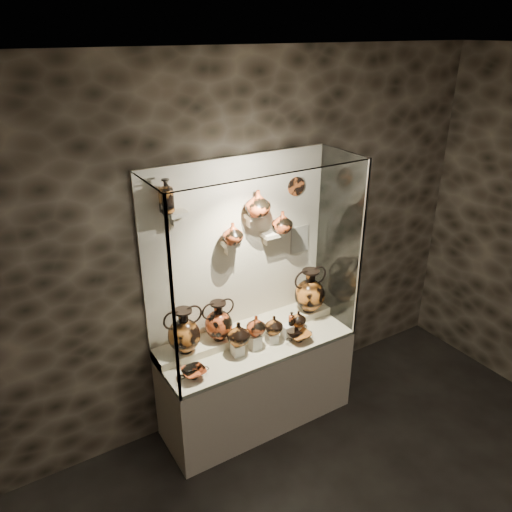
{
  "coord_description": "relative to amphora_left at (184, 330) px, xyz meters",
  "views": [
    {
      "loc": [
        -1.88,
        -0.88,
        3.32
      ],
      "look_at": [
        0.04,
        2.25,
        1.63
      ],
      "focal_mm": 35.0,
      "sensor_mm": 36.0,
      "label": 1
    }
  ],
  "objects": [
    {
      "name": "jug_e",
      "position": [
        1.0,
        -0.18,
        -0.11
      ],
      "size": [
        0.18,
        0.18,
        0.14
      ],
      "primitive_type": "imported",
      "rotation": [
        0.0,
        0.0,
        -0.4
      ],
      "color": "#AE5F21",
      "rests_on": "pedestal_e"
    },
    {
      "name": "pedestal_d",
      "position": [
        0.88,
        -0.18,
        -0.21
      ],
      "size": [
        0.09,
        0.09,
        0.12
      ],
      "primitive_type": "cube",
      "color": "beige",
      "rests_on": "front_tier"
    },
    {
      "name": "front_tier",
      "position": [
        0.6,
        -0.13,
        -0.28
      ],
      "size": [
        1.68,
        0.58,
        0.03
      ],
      "primitive_type": "cube",
      "color": "beige",
      "rests_on": "plinth"
    },
    {
      "name": "bracket_cc",
      "position": [
        0.88,
        0.11,
        0.6
      ],
      "size": [
        0.14,
        0.12,
        0.04
      ],
      "primitive_type": "cube",
      "color": "beige",
      "rests_on": "back_panel"
    },
    {
      "name": "glass_top",
      "position": [
        0.6,
        -0.13,
        1.3
      ],
      "size": [
        1.7,
        0.6,
        0.01
      ],
      "primitive_type": "cube",
      "color": "white",
      "rests_on": "back_panel"
    },
    {
      "name": "kylix_right",
      "position": [
        0.94,
        -0.29,
        -0.22
      ],
      "size": [
        0.31,
        0.28,
        0.1
      ],
      "primitive_type": null,
      "rotation": [
        0.0,
        0.0,
        0.33
      ],
      "color": "#AE5F21",
      "rests_on": "front_tier"
    },
    {
      "name": "frame_post_left",
      "position": [
        -0.24,
        -0.42,
        0.5
      ],
      "size": [
        0.02,
        0.02,
        1.6
      ],
      "primitive_type": "cube",
      "color": "gray",
      "rests_on": "plinth"
    },
    {
      "name": "lekythos_tall",
      "position": [
        -0.02,
        0.1,
        1.12
      ],
      "size": [
        0.13,
        0.13,
        0.29
      ],
      "primitive_type": null,
      "rotation": [
        0.0,
        0.0,
        -0.19
      ],
      "color": "#AE5F21",
      "rests_on": "bracket_ul"
    },
    {
      "name": "info_placard",
      "position": [
        1.24,
        0.16,
        0.46
      ],
      "size": [
        0.19,
        0.01,
        0.25
      ],
      "primitive_type": "cube",
      "color": "beige",
      "rests_on": "back_panel"
    },
    {
      "name": "ovoid_vase_a",
      "position": [
        0.5,
        0.07,
        0.71
      ],
      "size": [
        0.19,
        0.19,
        0.18
      ],
      "primitive_type": "imported",
      "rotation": [
        0.0,
        0.0,
        -0.09
      ],
      "color": "#B0441F",
      "rests_on": "bracket_ca"
    },
    {
      "name": "pedestal_b",
      "position": [
        0.55,
        -0.18,
        -0.2
      ],
      "size": [
        0.09,
        0.09,
        0.13
      ],
      "primitive_type": "cube",
      "color": "beige",
      "rests_on": "front_tier"
    },
    {
      "name": "pedestal_c",
      "position": [
        0.72,
        -0.18,
        -0.22
      ],
      "size": [
        0.09,
        0.09,
        0.09
      ],
      "primitive_type": "cube",
      "color": "beige",
      "rests_on": "front_tier"
    },
    {
      "name": "amphora_left",
      "position": [
        0.0,
        0.0,
        0.0
      ],
      "size": [
        0.36,
        0.36,
        0.39
      ],
      "primitive_type": null,
      "rotation": [
        0.0,
        0.0,
        -0.15
      ],
      "color": "#AE5F21",
      "rests_on": "rear_tier"
    },
    {
      "name": "pedestal_e",
      "position": [
        1.02,
        -0.18,
        -0.23
      ],
      "size": [
        0.09,
        0.09,
        0.08
      ],
      "primitive_type": "cube",
      "color": "beige",
      "rests_on": "front_tier"
    },
    {
      "name": "jug_c",
      "position": [
        0.75,
        -0.18,
        -0.09
      ],
      "size": [
        0.17,
        0.17,
        0.16
      ],
      "primitive_type": "imported",
      "rotation": [
        0.0,
        0.0,
        -0.07
      ],
      "color": "#AE5F21",
      "rests_on": "pedestal_c"
    },
    {
      "name": "pedestal_a",
      "position": [
        0.38,
        -0.18,
        -0.22
      ],
      "size": [
        0.09,
        0.09,
        0.1
      ],
      "primitive_type": "cube",
      "color": "beige",
      "rests_on": "front_tier"
    },
    {
      "name": "plinth",
      "position": [
        0.6,
        -0.13,
        -0.7
      ],
      "size": [
        1.7,
        0.6,
        0.8
      ],
      "primitive_type": "cube",
      "color": "beige",
      "rests_on": "floor"
    },
    {
      "name": "rear_tier",
      "position": [
        0.6,
        0.04,
        -0.25
      ],
      "size": [
        1.7,
        0.25,
        0.1
      ],
      "primitive_type": "cube",
      "color": "beige",
      "rests_on": "plinth"
    },
    {
      "name": "bracket_cb",
      "position": [
        0.7,
        0.11,
        0.8
      ],
      "size": [
        0.1,
        0.12,
        0.04
      ],
      "primitive_type": "cube",
      "color": "beige",
      "rests_on": "back_panel"
    },
    {
      "name": "jug_b",
      "position": [
        0.57,
        -0.17,
        -0.05
      ],
      "size": [
        0.18,
        0.18,
        0.17
      ],
      "primitive_type": "imported",
      "rotation": [
        0.0,
        0.0,
        0.06
      ],
      "color": "#B0441F",
      "rests_on": "pedestal_b"
    },
    {
      "name": "bracket_ul",
      "position": [
        0.05,
        0.11,
        0.95
      ],
      "size": [
        0.14,
        0.12,
        0.04
      ],
      "primitive_type": "cube",
      "color": "beige",
      "rests_on": "back_panel"
    },
    {
      "name": "jug_a",
      "position": [
        0.4,
        -0.18,
        -0.07
      ],
      "size": [
        0.23,
        0.23,
        0.2
      ],
      "primitive_type": "imported",
      "rotation": [
        0.0,
        0.0,
        -0.25
      ],
      "color": "#AE5F21",
      "rests_on": "pedestal_a"
    },
    {
      "name": "amphora_right",
      "position": [
        1.25,
        -0.01,
        0.01
      ],
      "size": [
        0.45,
        0.45,
        0.42
      ],
      "primitive_type": null,
      "rotation": [
        0.0,
        0.0,
        -0.43
      ],
      "color": "#AE5F21",
      "rests_on": "rear_tier"
    },
    {
      "name": "glass_front",
      "position": [
        0.6,
        -0.43,
        0.5
      ],
      "size": [
        1.7,
        0.01,
        1.6
      ],
      "primitive_type": "cube",
      "color": "white",
      "rests_on": "plinth"
    },
    {
      "name": "ovoid_vase_b",
      "position": [
        0.73,
        0.05,
        0.93
      ],
      "size": [
        0.23,
        0.23,
        0.22
      ],
      "primitive_type": "imported",
      "rotation": [
        0.0,
        0.0,
        -0.14
      ],
      "color": "#B0441F",
      "rests_on": "bracket_cb"
    },
    {
      "name": "back_panel",
      "position": [
        0.6,
        0.18,
        0.5
      ],
      "size": [
        1.7,
        0.03,
        1.6
      ],
      "primitive_type": "cube",
      "color": "beige",
      "rests_on": "plinth"
    },
    {
      "name": "ovoid_vase_c",
      "position": [
        0.98,
        0.07,
        0.72
      ],
      "size": [
        0.19,
        0.19,
        0.19
      ],
      "primitive_type": "imported",
      "rotation": [
        0.0,
        0.0,
        -0.07
      ],
      "color": "#B0441F",
      "rests_on": "bracket_cc"
    },
    {
      "name": "kylix_left",
      "position": [
        -0.05,
        -0.27,
        -0.22
      ],
      "size": [
        0.25,
        0.22,
        0.1
      ],
      "primitive_type": null,
      "rotation": [
        0.0,
        0.0,
        0.06
      ],
      "color": "#B0441F",
      "rests_on": "front_tier"
    },
    {
      "name": "frame_post_right",
      "position": [
        1.44,
        -0.42,
        0.5
      ],
      "size": [
        0.02,
        0.02,
        1.6
      ],
      "primitive_type": "cube",
      "color": "gray",
      "rests_on": "plinth"
    },
    {
      "name": "lekythos_small",
      "position": [
        0.92,
        -0.2,
        -0.07
      ],
      "size": [
        0.06,
        0.06,
        0.14
      ],
      "primitive_type": null,
      "rotation": [
        0.0,
        0.0,
        -0.0
      ],
      "color": "#B0441F",
      "rests_on": "pedestal_d"
    },
    {
      "name": "glass_left",
      "position": [
        -0.24,
        -0.13,
        0.5
      ],
      "size": [
        0.01,
        0.6,
        1.6
      ],
      "primitive_type": "cube",
      "color": "white",
      "rests_on": "plinth"
    },
    {
      "name": "amphora_mid",
      "position": [
        0.32,
        0.01,
        -0.02
      ],
      "size": [
        0.3,
        0.3,
        0.36
      ],
      "primitive_type": null,
      "rotation": [
        0.0,
        0.0,
        0.06
      ],
      "color": "#B0441F",
      "rests_on": "rear_tier"
    },
    {
      "name": "glass_right",
      "position": [
        1.45,
        -0.13,
        0.5
      ],
      "size": [
        0.01,
        0.6,
        1.6
      ],
      "primitive_type": "cube",
      "color": "white",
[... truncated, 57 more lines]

